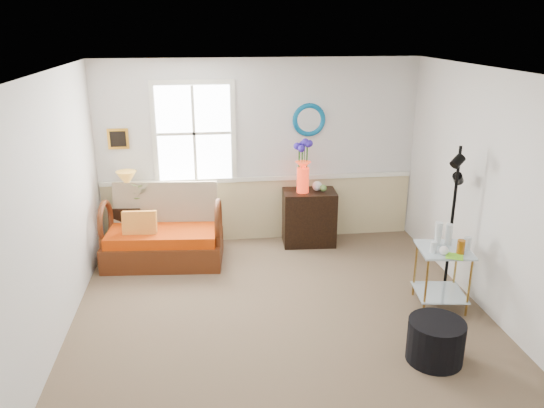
{
  "coord_description": "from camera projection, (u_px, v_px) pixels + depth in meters",
  "views": [
    {
      "loc": [
        -0.75,
        -4.78,
        3.03
      ],
      "look_at": [
        -0.07,
        0.55,
        1.19
      ],
      "focal_mm": 35.0,
      "sensor_mm": 36.0,
      "label": 1
    }
  ],
  "objects": [
    {
      "name": "floor",
      "position": [
        285.0,
        328.0,
        5.56
      ],
      "size": [
        4.5,
        5.0,
        0.01
      ],
      "primitive_type": "cube",
      "color": "brown",
      "rests_on": "ground"
    },
    {
      "name": "ceiling",
      "position": [
        287.0,
        74.0,
        4.72
      ],
      "size": [
        4.5,
        5.0,
        0.01
      ],
      "primitive_type": "cube",
      "color": "white",
      "rests_on": "walls"
    },
    {
      "name": "walls",
      "position": [
        286.0,
        211.0,
        5.14
      ],
      "size": [
        4.51,
        5.01,
        2.6
      ],
      "color": "silver",
      "rests_on": "floor"
    },
    {
      "name": "wainscot",
      "position": [
        260.0,
        209.0,
        7.74
      ],
      "size": [
        4.46,
        0.02,
        0.9
      ],
      "primitive_type": "cube",
      "color": "#CAB985",
      "rests_on": "walls"
    },
    {
      "name": "chair_rail",
      "position": [
        260.0,
        179.0,
        7.58
      ],
      "size": [
        4.46,
        0.04,
        0.06
      ],
      "primitive_type": "cube",
      "color": "white",
      "rests_on": "walls"
    },
    {
      "name": "window",
      "position": [
        194.0,
        133.0,
        7.25
      ],
      "size": [
        1.14,
        0.06,
        1.44
      ],
      "primitive_type": null,
      "color": "white",
      "rests_on": "walls"
    },
    {
      "name": "picture",
      "position": [
        118.0,
        139.0,
        7.16
      ],
      "size": [
        0.28,
        0.03,
        0.28
      ],
      "primitive_type": "cube",
      "color": "orange",
      "rests_on": "walls"
    },
    {
      "name": "mirror",
      "position": [
        309.0,
        120.0,
        7.41
      ],
      "size": [
        0.47,
        0.07,
        0.47
      ],
      "primitive_type": "torus",
      "rotation": [
        1.57,
        0.0,
        0.0
      ],
      "color": "#046B9C",
      "rests_on": "walls"
    },
    {
      "name": "loveseat",
      "position": [
        163.0,
        226.0,
        6.97
      ],
      "size": [
        1.6,
        0.99,
        1.0
      ],
      "primitive_type": null,
      "rotation": [
        0.0,
        0.0,
        -0.09
      ],
      "color": "#5C260C",
      "rests_on": "floor"
    },
    {
      "name": "throw_pillow",
      "position": [
        140.0,
        228.0,
        6.8
      ],
      "size": [
        0.44,
        0.13,
        0.43
      ],
      "primitive_type": null,
      "rotation": [
        0.0,
        0.0,
        -0.06
      ],
      "color": "#D55B1E",
      "rests_on": "loveseat"
    },
    {
      "name": "lamp_stand",
      "position": [
        132.0,
        227.0,
        7.4
      ],
      "size": [
        0.43,
        0.43,
        0.66
      ],
      "primitive_type": null,
      "rotation": [
        0.0,
        0.0,
        -0.18
      ],
      "color": "black",
      "rests_on": "floor"
    },
    {
      "name": "table_lamp",
      "position": [
        127.0,
        189.0,
        7.18
      ],
      "size": [
        0.29,
        0.29,
        0.49
      ],
      "primitive_type": null,
      "rotation": [
        0.0,
        0.0,
        -0.07
      ],
      "color": "gold",
      "rests_on": "lamp_stand"
    },
    {
      "name": "potted_plant",
      "position": [
        139.0,
        196.0,
        7.23
      ],
      "size": [
        0.42,
        0.44,
        0.26
      ],
      "primitive_type": "imported",
      "rotation": [
        0.0,
        0.0,
        -0.47
      ],
      "color": "#537B3B",
      "rests_on": "lamp_stand"
    },
    {
      "name": "cabinet",
      "position": [
        309.0,
        217.0,
        7.58
      ],
      "size": [
        0.76,
        0.52,
        0.79
      ],
      "primitive_type": null,
      "rotation": [
        0.0,
        0.0,
        -0.06
      ],
      "color": "black",
      "rests_on": "floor"
    },
    {
      "name": "flower_vase",
      "position": [
        303.0,
        167.0,
        7.3
      ],
      "size": [
        0.24,
        0.24,
        0.74
      ],
      "primitive_type": null,
      "rotation": [
        0.0,
        0.0,
        0.1
      ],
      "color": "red",
      "rests_on": "cabinet"
    },
    {
      "name": "side_table",
      "position": [
        441.0,
        277.0,
        5.9
      ],
      "size": [
        0.62,
        0.62,
        0.69
      ],
      "primitive_type": null,
      "rotation": [
        0.0,
        0.0,
        -0.14
      ],
      "color": "#A47D35",
      "rests_on": "floor"
    },
    {
      "name": "tabletop_items",
      "position": [
        451.0,
        239.0,
        5.71
      ],
      "size": [
        0.59,
        0.59,
        0.27
      ],
      "primitive_type": null,
      "rotation": [
        0.0,
        0.0,
        -0.46
      ],
      "color": "silver",
      "rests_on": "side_table"
    },
    {
      "name": "floor_lamp",
      "position": [
        452.0,
        222.0,
        6.05
      ],
      "size": [
        0.34,
        0.34,
        1.77
      ],
      "primitive_type": null,
      "rotation": [
        0.0,
        0.0,
        0.42
      ],
      "color": "black",
      "rests_on": "floor"
    },
    {
      "name": "ottoman",
      "position": [
        435.0,
        341.0,
        4.97
      ],
      "size": [
        0.62,
        0.62,
        0.41
      ],
      "primitive_type": "cylinder",
      "rotation": [
        0.0,
        0.0,
        -0.18
      ],
      "color": "black",
      "rests_on": "floor"
    }
  ]
}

